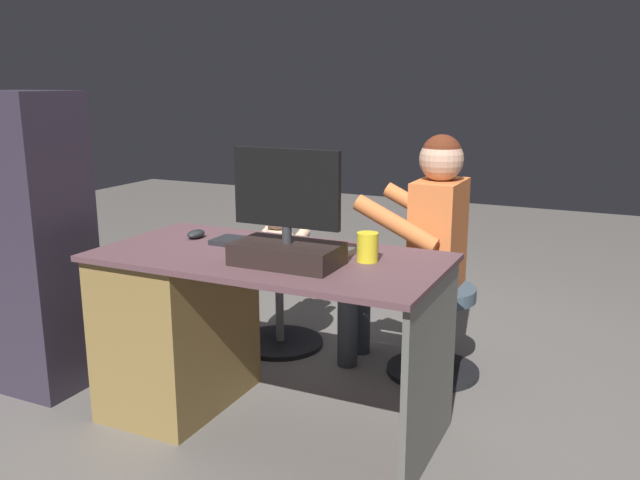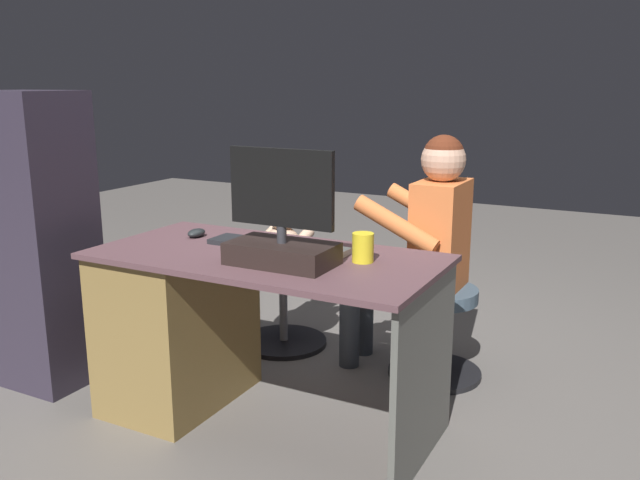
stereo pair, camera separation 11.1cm
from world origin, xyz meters
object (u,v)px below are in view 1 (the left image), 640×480
tv_remote (245,256)px  cup (368,247)px  desk (196,322)px  monitor (287,233)px  person (419,236)px  computer_mouse (196,234)px  teddy_bear (280,233)px  keyboard (261,244)px  office_chair_teddy (280,300)px  visitor_chair (434,322)px

tv_remote → cup: bearing=168.2°
desk → cup: cup is taller
monitor → person: person is taller
monitor → tv_remote: monitor is taller
monitor → computer_mouse: monitor is taller
desk → monitor: 0.67m
desk → teddy_bear: teddy_bear is taller
keyboard → office_chair_teddy: 0.85m
computer_mouse → person: size_ratio=0.08×
desk → office_chair_teddy: bearing=-89.3°
computer_mouse → person: person is taller
desk → cup: size_ratio=12.44×
person → keyboard: bearing=54.3°
computer_mouse → person: (-0.80, -0.64, -0.06)m
computer_mouse → visitor_chair: 1.19m
desk → computer_mouse: 0.37m
computer_mouse → keyboard: bearing=177.7°
desk → monitor: (-0.49, 0.10, 0.45)m
computer_mouse → tv_remote: (-0.37, 0.20, -0.01)m
keyboard → cup: (-0.47, 0.03, 0.04)m
teddy_bear → person: bearing=179.3°
keyboard → computer_mouse: (0.33, -0.01, 0.01)m
desk → teddy_bear: size_ratio=3.61×
desk → computer_mouse: size_ratio=14.19×
tv_remote → office_chair_teddy: tv_remote is taller
office_chair_teddy → teddy_bear: bearing=-90.0°
teddy_bear → visitor_chair: teddy_bear is taller
visitor_chair → computer_mouse: bearing=35.8°
monitor → visitor_chair: size_ratio=0.96×
computer_mouse → cup: cup is taller
tv_remote → office_chair_teddy: 1.01m
visitor_chair → person: 0.42m
computer_mouse → tv_remote: computer_mouse is taller
teddy_bear → visitor_chair: bearing=179.4°
desk → visitor_chair: 1.12m
office_chair_teddy → keyboard: bearing=113.1°
monitor → keyboard: size_ratio=1.01×
teddy_bear → office_chair_teddy: bearing=90.0°
office_chair_teddy → monitor: bearing=120.7°
visitor_chair → person: size_ratio=0.39×
tv_remote → keyboard: bearing=-110.4°
computer_mouse → tv_remote: bearing=151.3°
computer_mouse → monitor: bearing=159.5°
keyboard → person: size_ratio=0.37×
cup → office_chair_teddy: bearing=-42.0°
desk → tv_remote: tv_remote is taller
visitor_chair → cup: bearing=82.9°
monitor → visitor_chair: monitor is taller
person → cup: bearing=90.4°
cup → teddy_bear: size_ratio=0.29×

